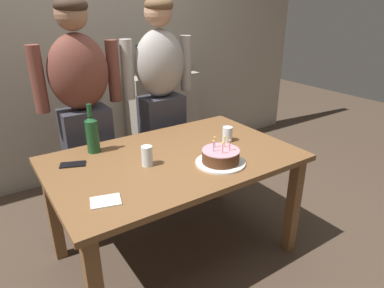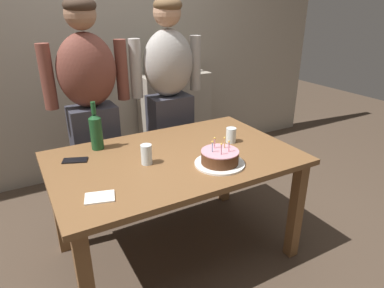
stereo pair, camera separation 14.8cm
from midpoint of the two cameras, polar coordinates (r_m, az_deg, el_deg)
The scene contains 12 objects.
ground_plane at distance 2.49m, azimuth -0.82°, elevation -17.66°, with size 10.00×10.00×0.00m, color #47382B.
back_wall at distance 3.36m, azimuth -14.26°, elevation 16.74°, with size 5.20×0.10×2.60m, color #9E9384.
dining_table at distance 2.13m, azimuth -0.92°, elevation -4.41°, with size 1.50×0.96×0.74m.
birthday_cake at distance 1.98m, azimuth 6.88°, elevation -2.44°, with size 0.30×0.30×0.16m.
water_glass_near at distance 2.30m, azimuth 8.47°, elevation 1.46°, with size 0.07×0.07×0.10m, color silver.
water_glass_far at distance 1.97m, azimuth -5.60°, elevation -1.80°, with size 0.07×0.07×0.12m, color silver.
wine_bottle at distance 2.21m, azimuth -14.11°, elevation 2.19°, with size 0.08×0.08×0.31m.
cell_phone at distance 2.12m, azimuth -17.31°, elevation -2.69°, with size 0.14×0.07×0.01m, color black.
napkin_stack at distance 1.70m, azimuth -12.93°, elevation -8.85°, with size 0.14×0.11×0.01m, color white.
person_man_bearded at distance 2.56m, azimuth -15.01°, elevation 5.15°, with size 0.61×0.27×1.66m.
person_woman_cardigan at distance 2.77m, azimuth -2.32°, elevation 7.24°, with size 0.61×0.27×1.66m.
shelf_cabinet at distance 3.56m, azimuth -1.70°, elevation 4.44°, with size 0.71×0.30×1.26m.
Camera 2 is at (-0.83, -1.71, 1.62)m, focal length 31.50 mm.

